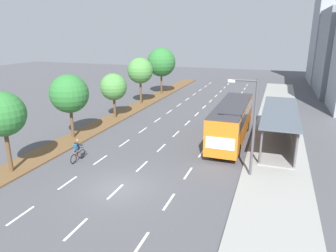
# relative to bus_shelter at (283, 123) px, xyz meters

# --- Properties ---
(ground_plane) EXTENTS (140.00, 140.00, 0.00)m
(ground_plane) POSITION_rel_bus_shelter_xyz_m (-9.53, -11.90, -1.87)
(ground_plane) COLOR #4C4C51
(median_strip) EXTENTS (2.60, 52.00, 0.12)m
(median_strip) POSITION_rel_bus_shelter_xyz_m (-17.83, 8.10, -1.81)
(median_strip) COLOR brown
(median_strip) RESTS_ON ground
(sidewalk_right) EXTENTS (4.50, 52.00, 0.15)m
(sidewalk_right) POSITION_rel_bus_shelter_xyz_m (-0.28, 8.10, -1.79)
(sidewalk_right) COLOR gray
(sidewalk_right) RESTS_ON ground
(lane_divider_left) EXTENTS (0.14, 49.89, 0.01)m
(lane_divider_left) POSITION_rel_bus_shelter_xyz_m (-13.03, 7.54, -1.86)
(lane_divider_left) COLOR white
(lane_divider_left) RESTS_ON ground
(lane_divider_center) EXTENTS (0.14, 49.89, 0.01)m
(lane_divider_center) POSITION_rel_bus_shelter_xyz_m (-9.53, 7.54, -1.86)
(lane_divider_center) COLOR white
(lane_divider_center) RESTS_ON ground
(lane_divider_right) EXTENTS (0.14, 49.89, 0.01)m
(lane_divider_right) POSITION_rel_bus_shelter_xyz_m (-6.03, 7.54, -1.86)
(lane_divider_right) COLOR white
(lane_divider_right) RESTS_ON ground
(bus_shelter) EXTENTS (2.90, 11.92, 2.86)m
(bus_shelter) POSITION_rel_bus_shelter_xyz_m (0.00, 0.00, 0.00)
(bus_shelter) COLOR gray
(bus_shelter) RESTS_ON sidewalk_right
(bus) EXTENTS (2.54, 11.29, 3.37)m
(bus) POSITION_rel_bus_shelter_xyz_m (-4.28, -0.61, 0.20)
(bus) COLOR orange
(bus) RESTS_ON ground
(cyclist) EXTENTS (0.46, 1.82, 1.71)m
(cyclist) POSITION_rel_bus_shelter_xyz_m (-14.53, -9.15, -1.08)
(cyclist) COLOR black
(cyclist) RESTS_ON ground
(median_tree_nearest) EXTENTS (2.99, 2.99, 5.60)m
(median_tree_nearest) POSITION_rel_bus_shelter_xyz_m (-17.66, -12.45, 2.33)
(median_tree_nearest) COLOR brown
(median_tree_nearest) RESTS_ON median_strip
(median_tree_second) EXTENTS (3.42, 3.42, 5.79)m
(median_tree_second) POSITION_rel_bus_shelter_xyz_m (-18.04, -4.92, 2.32)
(median_tree_second) COLOR brown
(median_tree_second) RESTS_ON median_strip
(median_tree_third) EXTENTS (2.97, 2.97, 4.98)m
(median_tree_third) POSITION_rel_bus_shelter_xyz_m (-17.86, 2.62, 1.73)
(median_tree_third) COLOR brown
(median_tree_third) RESTS_ON median_strip
(median_tree_fourth) EXTENTS (3.39, 3.39, 6.14)m
(median_tree_fourth) POSITION_rel_bus_shelter_xyz_m (-18.02, 10.16, 2.68)
(median_tree_fourth) COLOR brown
(median_tree_fourth) RESTS_ON median_strip
(median_tree_fifth) EXTENTS (4.37, 4.37, 7.09)m
(median_tree_fifth) POSITION_rel_bus_shelter_xyz_m (-17.89, 17.70, 3.15)
(median_tree_fifth) COLOR brown
(median_tree_fifth) RESTS_ON median_strip
(streetlight) EXTENTS (1.91, 0.24, 6.50)m
(streetlight) POSITION_rel_bus_shelter_xyz_m (-2.11, -7.54, 2.02)
(streetlight) COLOR #4C4C51
(streetlight) RESTS_ON sidewalk_right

